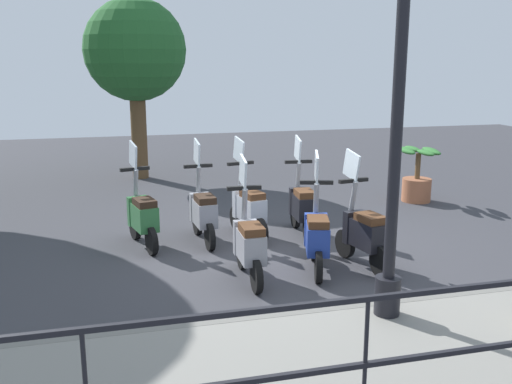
# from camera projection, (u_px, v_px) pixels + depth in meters

# --- Properties ---
(ground_plane) EXTENTS (28.00, 28.00, 0.00)m
(ground_plane) POSITION_uv_depth(u_px,v_px,m) (293.00, 254.00, 8.13)
(ground_plane) COLOR #38383D
(promenade_walkway) EXTENTS (2.20, 20.00, 0.15)m
(promenade_walkway) POSITION_uv_depth(u_px,v_px,m) (403.00, 359.00, 5.14)
(promenade_walkway) COLOR gray
(promenade_walkway) RESTS_ON ground_plane
(fence_railing) EXTENTS (0.04, 16.03, 1.07)m
(fence_railing) POSITION_uv_depth(u_px,v_px,m) (484.00, 324.00, 3.96)
(fence_railing) COLOR black
(fence_railing) RESTS_ON promenade_walkway
(lamp_post_near) EXTENTS (0.26, 0.90, 4.19)m
(lamp_post_near) POSITION_uv_depth(u_px,v_px,m) (396.00, 135.00, 5.47)
(lamp_post_near) COLOR black
(lamp_post_near) RESTS_ON promenade_walkway
(tree_distant) EXTENTS (2.30, 2.30, 4.09)m
(tree_distant) POSITION_uv_depth(u_px,v_px,m) (135.00, 52.00, 12.80)
(tree_distant) COLOR brown
(tree_distant) RESTS_ON ground_plane
(potted_palm) EXTENTS (1.06, 0.66, 1.05)m
(potted_palm) POSITION_uv_depth(u_px,v_px,m) (417.00, 179.00, 11.12)
(potted_palm) COLOR #9E5B3D
(potted_palm) RESTS_ON ground_plane
(scooter_near_0) EXTENTS (1.23, 0.47, 1.54)m
(scooter_near_0) POSITION_uv_depth(u_px,v_px,m) (363.00, 232.00, 7.54)
(scooter_near_0) COLOR black
(scooter_near_0) RESTS_ON ground_plane
(scooter_near_1) EXTENTS (1.20, 0.54, 1.54)m
(scooter_near_1) POSITION_uv_depth(u_px,v_px,m) (317.00, 236.00, 7.39)
(scooter_near_1) COLOR black
(scooter_near_1) RESTS_ON ground_plane
(scooter_near_2) EXTENTS (1.23, 0.44, 1.54)m
(scooter_near_2) POSITION_uv_depth(u_px,v_px,m) (249.00, 243.00, 7.07)
(scooter_near_2) COLOR black
(scooter_near_2) RESTS_ON ground_plane
(scooter_far_0) EXTENTS (1.23, 0.44, 1.54)m
(scooter_far_0) POSITION_uv_depth(u_px,v_px,m) (302.00, 205.00, 8.94)
(scooter_far_0) COLOR black
(scooter_far_0) RESTS_ON ground_plane
(scooter_far_1) EXTENTS (1.22, 0.50, 1.54)m
(scooter_far_1) POSITION_uv_depth(u_px,v_px,m) (248.00, 207.00, 8.83)
(scooter_far_1) COLOR black
(scooter_far_1) RESTS_ON ground_plane
(scooter_far_2) EXTENTS (1.23, 0.44, 1.54)m
(scooter_far_2) POSITION_uv_depth(u_px,v_px,m) (203.00, 211.00, 8.58)
(scooter_far_2) COLOR black
(scooter_far_2) RESTS_ON ground_plane
(scooter_far_3) EXTENTS (1.22, 0.51, 1.54)m
(scooter_far_3) POSITION_uv_depth(u_px,v_px,m) (142.00, 215.00, 8.36)
(scooter_far_3) COLOR black
(scooter_far_3) RESTS_ON ground_plane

